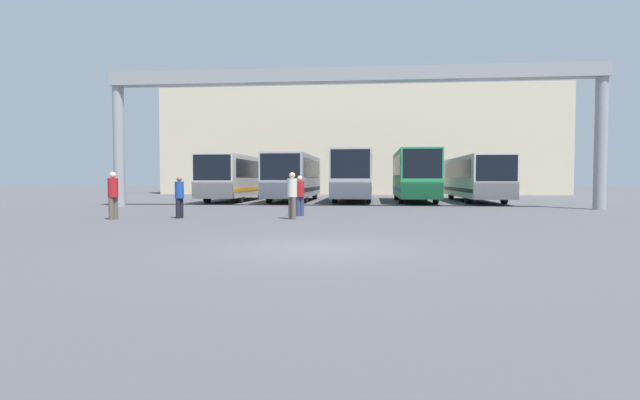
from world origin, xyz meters
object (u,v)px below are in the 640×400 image
at_px(bus_slot_1, 294,175).
at_px(pedestrian_near_center, 179,196).
at_px(pedestrian_near_left, 300,195).
at_px(bus_slot_0, 236,175).
at_px(pedestrian_far_center, 292,194).
at_px(bus_slot_4, 475,176).
at_px(pedestrian_mid_right, 113,194).
at_px(bus_slot_3, 414,173).
at_px(bus_slot_2, 354,173).

xyz_separation_m(bus_slot_1, pedestrian_near_center, (-2.08, -15.40, -0.93)).
bearing_deg(pedestrian_near_left, pedestrian_near_center, -5.95).
bearing_deg(bus_slot_1, pedestrian_near_left, -80.20).
distance_m(bus_slot_0, bus_slot_1, 4.09).
xyz_separation_m(pedestrian_near_left, pedestrian_far_center, (-0.06, -1.65, 0.06)).
bearing_deg(pedestrian_near_center, bus_slot_4, -14.92).
bearing_deg(bus_slot_4, bus_slot_0, -178.73).
relative_size(pedestrian_near_left, pedestrian_far_center, 0.93).
bearing_deg(bus_slot_4, pedestrian_far_center, -122.08).
bearing_deg(bus_slot_0, pedestrian_near_left, -64.98).
distance_m(pedestrian_mid_right, pedestrian_far_center, 6.68).
height_order(bus_slot_3, pedestrian_far_center, bus_slot_3).
xyz_separation_m(bus_slot_0, pedestrian_near_center, (2.01, -15.48, -0.90)).
bearing_deg(pedestrian_mid_right, bus_slot_1, 14.10).
bearing_deg(bus_slot_1, pedestrian_far_center, -81.44).
distance_m(pedestrian_near_center, pedestrian_near_left, 4.75).
bearing_deg(pedestrian_near_left, bus_slot_3, -138.93).
xyz_separation_m(bus_slot_1, pedestrian_far_center, (2.32, -15.42, -0.86)).
xyz_separation_m(bus_slot_2, pedestrian_near_center, (-6.17, -15.75, -1.05)).
xyz_separation_m(bus_slot_0, bus_slot_1, (4.09, -0.08, 0.03)).
bearing_deg(pedestrian_mid_right, pedestrian_far_center, -53.93).
height_order(bus_slot_0, pedestrian_mid_right, bus_slot_0).
height_order(pedestrian_mid_right, pedestrian_near_left, pedestrian_mid_right).
bearing_deg(bus_slot_1, bus_slot_0, 178.82).
bearing_deg(bus_slot_2, pedestrian_mid_right, -116.82).
bearing_deg(bus_slot_1, bus_slot_4, 2.09).
relative_size(bus_slot_1, pedestrian_near_center, 6.45).
height_order(pedestrian_mid_right, pedestrian_near_center, pedestrian_mid_right).
bearing_deg(bus_slot_4, pedestrian_near_left, -124.81).
bearing_deg(bus_slot_1, pedestrian_mid_right, -104.84).
height_order(bus_slot_3, bus_slot_4, bus_slot_3).
distance_m(bus_slot_3, pedestrian_near_left, 14.87).
relative_size(bus_slot_3, pedestrian_far_center, 5.81).
distance_m(bus_slot_4, pedestrian_mid_right, 23.54).
bearing_deg(bus_slot_3, pedestrian_near_center, -123.89).
bearing_deg(pedestrian_near_left, bus_slot_1, -106.12).
distance_m(bus_slot_2, pedestrian_far_center, 15.90).
xyz_separation_m(bus_slot_3, pedestrian_far_center, (-5.85, -15.30, -0.98)).
bearing_deg(bus_slot_4, bus_slot_3, -172.09).
height_order(pedestrian_near_center, pedestrian_near_left, pedestrian_near_left).
distance_m(bus_slot_0, pedestrian_near_center, 15.64).
height_order(bus_slot_0, pedestrian_near_left, bus_slot_0).
distance_m(pedestrian_near_left, pedestrian_far_center, 1.65).
xyz_separation_m(pedestrian_mid_right, pedestrian_far_center, (6.63, 0.83, -0.01)).
height_order(bus_slot_1, pedestrian_mid_right, bus_slot_1).
bearing_deg(bus_slot_0, bus_slot_3, -0.96).
height_order(bus_slot_1, bus_slot_2, bus_slot_2).
distance_m(bus_slot_3, pedestrian_far_center, 16.41).
height_order(bus_slot_3, pedestrian_near_left, bus_slot_3).
relative_size(bus_slot_4, pedestrian_near_left, 6.91).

